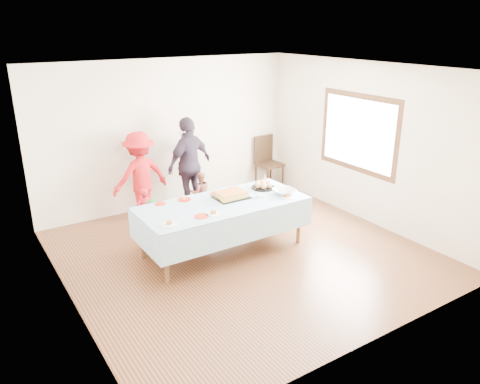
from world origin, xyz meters
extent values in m
plane|color=#432413|center=(0.00, 0.00, 0.00)|extent=(5.00, 5.00, 0.00)
cube|color=beige|center=(0.00, 2.50, 1.35)|extent=(5.00, 0.04, 2.70)
cube|color=beige|center=(0.00, -2.50, 1.35)|extent=(5.00, 0.04, 2.70)
cube|color=beige|center=(-2.50, 0.00, 1.35)|extent=(0.04, 5.00, 2.70)
cube|color=beige|center=(2.50, 0.00, 1.35)|extent=(0.04, 5.00, 2.70)
cube|color=white|center=(0.00, 0.00, 2.70)|extent=(5.00, 5.00, 0.04)
cube|color=#472B16|center=(2.47, 0.20, 1.50)|extent=(0.03, 1.75, 1.35)
cylinder|color=brown|center=(-1.32, -0.18, 0.36)|extent=(0.06, 0.06, 0.73)
cylinder|color=brown|center=(0.92, -0.18, 0.36)|extent=(0.06, 0.06, 0.73)
cylinder|color=brown|center=(-1.32, 0.66, 0.36)|extent=(0.06, 0.06, 0.73)
cylinder|color=brown|center=(0.92, 0.66, 0.36)|extent=(0.06, 0.06, 0.73)
cube|color=brown|center=(-0.20, 0.24, 0.75)|extent=(2.40, 1.00, 0.04)
cube|color=white|center=(-0.20, 0.24, 0.78)|extent=(2.50, 1.10, 0.01)
cube|color=black|center=(0.01, 0.34, 0.79)|extent=(0.50, 0.39, 0.01)
cube|color=#E8CF58|center=(0.01, 0.34, 0.83)|extent=(0.43, 0.32, 0.06)
cube|color=#AE6428|center=(0.01, 0.34, 0.86)|extent=(0.43, 0.32, 0.01)
cylinder|color=black|center=(0.67, 0.43, 0.79)|extent=(0.38, 0.38, 0.02)
sphere|color=tan|center=(0.77, 0.43, 0.85)|extent=(0.09, 0.09, 0.09)
sphere|color=tan|center=(0.72, 0.52, 0.85)|extent=(0.09, 0.09, 0.09)
sphere|color=tan|center=(0.62, 0.52, 0.85)|extent=(0.09, 0.09, 0.09)
sphere|color=tan|center=(0.57, 0.43, 0.85)|extent=(0.09, 0.09, 0.09)
sphere|color=tan|center=(0.62, 0.35, 0.85)|extent=(0.09, 0.09, 0.09)
sphere|color=tan|center=(0.72, 0.35, 0.85)|extent=(0.09, 0.09, 0.09)
sphere|color=tan|center=(0.67, 0.43, 0.85)|extent=(0.09, 0.09, 0.09)
imported|color=silver|center=(0.78, 0.03, 0.82)|extent=(0.34, 0.34, 0.08)
cone|color=silver|center=(0.84, 0.63, 0.86)|extent=(0.09, 0.09, 0.16)
cylinder|color=red|center=(-1.00, 0.68, 0.79)|extent=(0.16, 0.16, 0.01)
cylinder|color=red|center=(-0.63, 0.64, 0.79)|extent=(0.20, 0.20, 0.01)
cylinder|color=red|center=(-0.10, 0.61, 0.79)|extent=(0.18, 0.18, 0.01)
cylinder|color=red|center=(0.26, 0.65, 0.79)|extent=(0.18, 0.18, 0.01)
cylinder|color=red|center=(-0.72, -0.05, 0.79)|extent=(0.20, 0.20, 0.01)
cylinder|color=white|center=(-1.21, -0.07, 0.79)|extent=(0.23, 0.23, 0.01)
cylinder|color=white|center=(-0.54, -0.07, 0.79)|extent=(0.22, 0.22, 0.01)
cylinder|color=white|center=(0.72, -0.12, 0.79)|extent=(0.21, 0.21, 0.01)
cylinder|color=black|center=(1.91, 1.99, 0.24)|extent=(0.04, 0.04, 0.48)
cylinder|color=black|center=(2.31, 2.01, 0.24)|extent=(0.04, 0.04, 0.48)
cylinder|color=black|center=(1.89, 2.39, 0.24)|extent=(0.04, 0.04, 0.48)
cylinder|color=black|center=(2.29, 2.41, 0.24)|extent=(0.04, 0.04, 0.48)
cube|color=black|center=(2.10, 2.20, 0.50)|extent=(0.49, 0.49, 0.06)
cube|color=black|center=(2.09, 2.41, 0.80)|extent=(0.47, 0.07, 0.56)
imported|color=red|center=(-0.95, 1.47, 0.39)|extent=(0.30, 0.21, 0.78)
imported|color=#236B24|center=(-1.04, 0.90, 0.40)|extent=(0.45, 0.38, 0.79)
imported|color=#AC5F50|center=(0.24, 1.78, 0.38)|extent=(0.44, 0.38, 0.76)
imported|color=red|center=(-0.74, 2.13, 0.77)|extent=(1.04, 0.65, 1.55)
imported|color=#372C3C|center=(0.17, 2.02, 0.86)|extent=(1.09, 0.73, 1.73)
camera|label=1|loc=(-3.47, -5.28, 3.28)|focal=35.00mm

